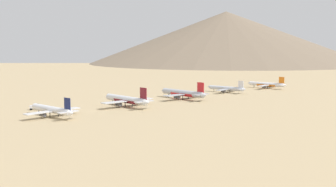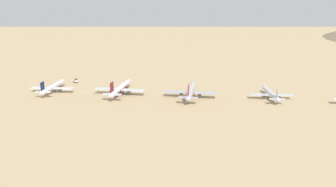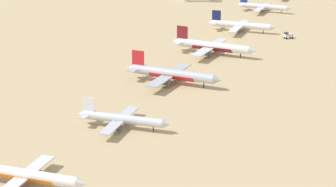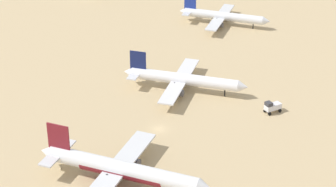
# 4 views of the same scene
# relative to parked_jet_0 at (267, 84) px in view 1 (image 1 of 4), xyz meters

# --- Properties ---
(ground_plane) EXTENTS (2395.01, 2395.01, 0.00)m
(ground_plane) POSITION_rel_parked_jet_0_xyz_m (18.78, 196.18, -3.86)
(ground_plane) COLOR tan
(parked_jet_0) EXTENTS (40.13, 32.51, 11.60)m
(parked_jet_0) POSITION_rel_parked_jet_0_xyz_m (0.00, 0.00, 0.00)
(parked_jet_0) COLOR white
(parked_jet_0) RESTS_ON ground
(parked_jet_1) EXTENTS (37.97, 30.75, 10.98)m
(parked_jet_1) POSITION_rel_parked_jet_0_xyz_m (10.00, 55.28, -0.16)
(parked_jet_1) COLOR silver
(parked_jet_1) RESTS_ON ground
(parked_jet_2) EXTENTS (47.75, 38.94, 13.77)m
(parked_jet_2) POSITION_rel_parked_jet_0_xyz_m (11.43, 113.73, 0.72)
(parked_jet_2) COLOR #B2B7C1
(parked_jet_2) RESTS_ON ground
(parked_jet_3) EXTENTS (47.70, 38.92, 13.76)m
(parked_jet_3) POSITION_rel_parked_jet_0_xyz_m (16.61, 167.40, 0.72)
(parked_jet_3) COLOR silver
(parked_jet_3) RESTS_ON ground
(parked_jet_4) EXTENTS (41.56, 33.71, 12.00)m
(parked_jet_4) POSITION_rel_parked_jet_0_xyz_m (19.90, 221.78, 0.18)
(parked_jet_4) COLOR white
(parked_jet_4) RESTS_ON ground
(service_truck) EXTENTS (5.48, 5.41, 3.90)m
(service_truck) POSITION_rel_parked_jet_0_xyz_m (49.69, 214.28, -1.78)
(service_truck) COLOR silver
(service_truck) RESTS_ON ground
(desert_hill_5) EXTENTS (667.32, 667.32, 126.40)m
(desert_hill_5) POSITION_rel_parked_jet_0_xyz_m (363.22, -506.69, 59.34)
(desert_hill_5) COLOR #7A6854
(desert_hill_5) RESTS_ON ground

